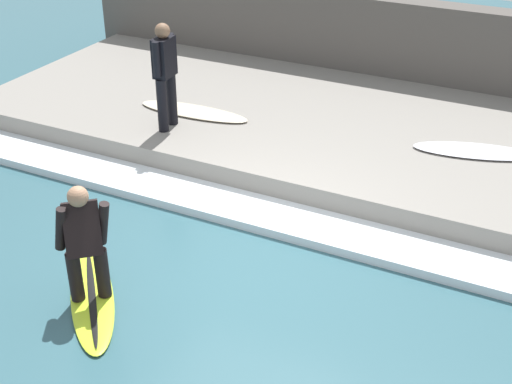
# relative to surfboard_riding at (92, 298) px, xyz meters

# --- Properties ---
(ground_plane) EXTENTS (28.00, 28.00, 0.00)m
(ground_plane) POSITION_rel_surfboard_riding_xyz_m (1.43, -1.08, -0.03)
(ground_plane) COLOR #335B66
(concrete_ledge) EXTENTS (4.40, 11.96, 0.40)m
(concrete_ledge) POSITION_rel_surfboard_riding_xyz_m (4.99, -1.08, 0.17)
(concrete_ledge) COLOR gray
(concrete_ledge) RESTS_ON ground_plane
(back_wall) EXTENTS (0.50, 12.56, 1.76)m
(back_wall) POSITION_rel_surfboard_riding_xyz_m (7.44, -1.08, 0.85)
(back_wall) COLOR #544F49
(back_wall) RESTS_ON ground_plane
(wave_foam_crest) EXTENTS (0.76, 11.37, 0.12)m
(wave_foam_crest) POSITION_rel_surfboard_riding_xyz_m (2.41, -1.08, 0.03)
(wave_foam_crest) COLOR silver
(wave_foam_crest) RESTS_ON ground_plane
(surfboard_riding) EXTENTS (1.75, 1.60, 0.07)m
(surfboard_riding) POSITION_rel_surfboard_riding_xyz_m (0.00, 0.00, 0.00)
(surfboard_riding) COLOR #BFE02D
(surfboard_riding) RESTS_ON ground_plane
(surfer_riding) EXTENTS (0.58, 0.57, 1.38)m
(surfer_riding) POSITION_rel_surfboard_riding_xyz_m (0.00, -0.00, 0.79)
(surfer_riding) COLOR black
(surfer_riding) RESTS_ON surfboard_riding
(surfer_waiting_near) EXTENTS (0.54, 0.25, 1.62)m
(surfer_waiting_near) POSITION_rel_surfboard_riding_xyz_m (3.59, 1.28, 1.29)
(surfer_waiting_near) COLOR black
(surfer_waiting_near) RESTS_ON concrete_ledge
(surfboard_waiting_near) EXTENTS (0.58, 1.93, 0.06)m
(surfboard_waiting_near) POSITION_rel_surfboard_riding_xyz_m (4.24, 1.22, 0.40)
(surfboard_waiting_near) COLOR beige
(surfboard_waiting_near) RESTS_ON concrete_ledge
(surfboard_spare) EXTENTS (0.96, 1.83, 0.06)m
(surfboard_spare) POSITION_rel_surfboard_riding_xyz_m (4.80, -3.14, 0.40)
(surfboard_spare) COLOR silver
(surfboard_spare) RESTS_ON concrete_ledge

